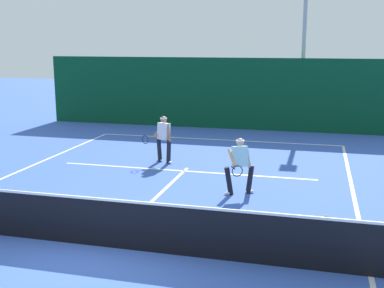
# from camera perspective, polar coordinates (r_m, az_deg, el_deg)

# --- Properties ---
(ground_plane) EXTENTS (80.00, 80.00, 0.00)m
(ground_plane) POSITION_cam_1_polar(r_m,az_deg,el_deg) (10.12, -10.28, -11.75)
(ground_plane) COLOR #395CC0
(court_line_baseline_far) EXTENTS (10.13, 0.10, 0.01)m
(court_line_baseline_far) POSITION_cam_1_polar(r_m,az_deg,el_deg) (20.43, 2.98, 0.52)
(court_line_baseline_far) COLOR white
(court_line_baseline_far) RESTS_ON ground_plane
(court_line_sideline_right) EXTENTS (0.10, 22.50, 0.01)m
(court_line_sideline_right) POSITION_cam_1_polar(r_m,az_deg,el_deg) (9.35, 20.23, -14.37)
(court_line_sideline_right) COLOR white
(court_line_sideline_right) RESTS_ON ground_plane
(court_line_service) EXTENTS (8.25, 0.10, 0.01)m
(court_line_service) POSITION_cam_1_polar(r_m,az_deg,el_deg) (15.48, -0.93, -3.17)
(court_line_service) COLOR white
(court_line_service) RESTS_ON ground_plane
(court_line_centre) EXTENTS (0.10, 6.40, 0.01)m
(court_line_centre) POSITION_cam_1_polar(r_m,az_deg,el_deg) (12.89, -4.31, -6.32)
(court_line_centre) COLOR white
(court_line_centre) RESTS_ON ground_plane
(tennis_net) EXTENTS (11.10, 0.09, 1.08)m
(tennis_net) POSITION_cam_1_polar(r_m,az_deg,el_deg) (9.92, -10.39, -8.98)
(tennis_net) COLOR #1E4723
(tennis_net) RESTS_ON ground_plane
(player_near) EXTENTS (0.82, 0.99, 1.54)m
(player_near) POSITION_cam_1_polar(r_m,az_deg,el_deg) (13.02, 5.61, -2.33)
(player_near) COLOR black
(player_near) RESTS_ON ground_plane
(player_far) EXTENTS (1.00, 0.85, 1.59)m
(player_far) POSITION_cam_1_polar(r_m,az_deg,el_deg) (16.41, -3.37, 0.79)
(player_far) COLOR black
(player_far) RESTS_ON ground_plane
(tennis_ball) EXTENTS (0.07, 0.07, 0.07)m
(tennis_ball) POSITION_cam_1_polar(r_m,az_deg,el_deg) (11.90, 15.35, -8.15)
(tennis_ball) COLOR #D1E033
(tennis_ball) RESTS_ON ground_plane
(back_fence_windscreen) EXTENTS (18.10, 0.12, 3.31)m
(back_fence_windscreen) POSITION_cam_1_polar(r_m,az_deg,el_deg) (22.85, 4.43, 5.91)
(back_fence_windscreen) COLOR #093F23
(back_fence_windscreen) RESTS_ON ground_plane
(light_pole) EXTENTS (0.55, 0.44, 6.49)m
(light_pole) POSITION_cam_1_polar(r_m,az_deg,el_deg) (23.23, 12.98, 11.68)
(light_pole) COLOR #9EA39E
(light_pole) RESTS_ON ground_plane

